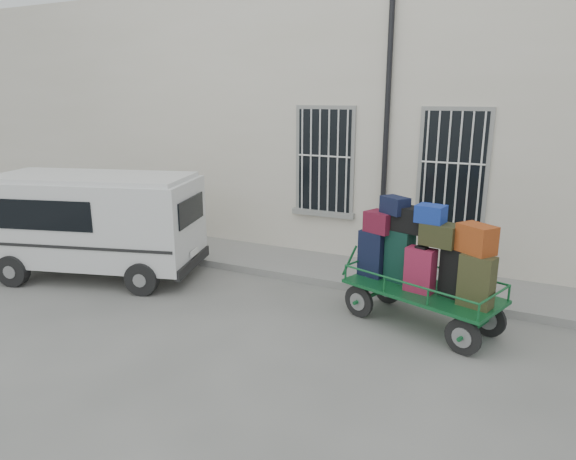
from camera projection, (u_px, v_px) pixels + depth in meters
The scene contains 5 objects.
ground at pixel (280, 309), 8.99m from camera, with size 80.00×80.00×0.00m, color #61615C.
building at pixel (377, 121), 13.01m from camera, with size 24.00×5.15×6.00m.
sidewalk at pixel (327, 268), 10.89m from camera, with size 24.00×1.70×0.15m, color gray.
luggage_cart at pixel (422, 261), 8.12m from camera, with size 2.88×1.83×2.04m.
van at pixel (95, 219), 10.39m from camera, with size 4.48×2.82×2.11m.
Camera 1 is at (3.77, -7.44, 3.64)m, focal length 32.00 mm.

